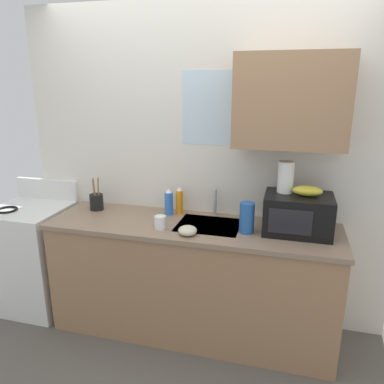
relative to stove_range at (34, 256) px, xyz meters
name	(u,v)px	position (x,y,z in m)	size (l,w,h in m)	color
kitchen_wall_assembly	(216,158)	(1.54, 0.31, 0.89)	(2.94, 0.42, 2.50)	silver
counter_unit	(192,277)	(1.43, 0.00, 0.00)	(2.17, 0.63, 0.90)	#9E7551
sink_faucet	(215,202)	(1.55, 0.24, 0.55)	(0.03, 0.03, 0.22)	#B2B5BA
stove_range	(34,256)	(0.00, 0.00, 0.00)	(0.60, 0.60, 1.08)	white
microwave	(298,214)	(2.18, 0.04, 0.58)	(0.46, 0.35, 0.27)	black
banana_bunch	(308,191)	(2.23, 0.05, 0.75)	(0.20, 0.11, 0.07)	gold
paper_towel_roll	(286,177)	(2.08, 0.10, 0.82)	(0.11, 0.11, 0.22)	white
dish_soap_bottle_orange	(180,201)	(1.27, 0.20, 0.55)	(0.06, 0.06, 0.23)	orange
dish_soap_bottle_blue	(169,202)	(1.19, 0.16, 0.54)	(0.07, 0.07, 0.22)	blue
cereal_canister	(247,218)	(1.84, -0.05, 0.55)	(0.10, 0.10, 0.22)	#2659A5
mug_white	(160,222)	(1.23, -0.14, 0.49)	(0.08, 0.08, 0.10)	white
utensil_crock	(97,201)	(0.58, 0.12, 0.51)	(0.11, 0.11, 0.27)	black
small_bowl	(188,230)	(1.45, -0.20, 0.47)	(0.13, 0.13, 0.07)	beige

